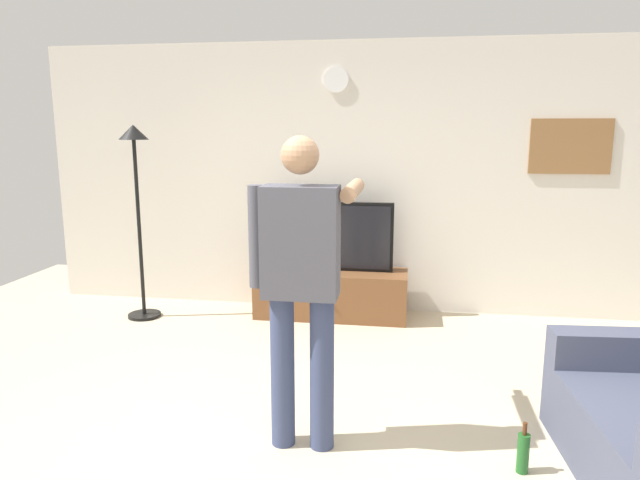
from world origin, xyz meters
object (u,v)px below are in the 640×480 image
at_px(framed_picture, 570,146).
at_px(floor_lamp, 136,182).
at_px(beverage_bottle, 523,452).
at_px(wall_clock, 336,80).
at_px(person_standing_nearer_lamp, 302,275).
at_px(tv_stand, 331,293).
at_px(television, 332,236).

relative_size(framed_picture, floor_lamp, 0.39).
bearing_deg(beverage_bottle, wall_clock, 116.70).
height_order(framed_picture, person_standing_nearer_lamp, framed_picture).
bearing_deg(wall_clock, person_standing_nearer_lamp, -86.72).
bearing_deg(wall_clock, beverage_bottle, -63.30).
relative_size(tv_stand, beverage_bottle, 5.11).
bearing_deg(wall_clock, tv_stand, -90.00).
relative_size(framed_picture, person_standing_nearer_lamp, 0.41).
bearing_deg(framed_picture, tv_stand, -172.45).
relative_size(floor_lamp, beverage_bottle, 6.45).
distance_m(television, floor_lamp, 1.96).
relative_size(wall_clock, beverage_bottle, 0.84).
distance_m(television, beverage_bottle, 2.96).
distance_m(framed_picture, beverage_bottle, 3.29).
height_order(framed_picture, floor_lamp, framed_picture).
bearing_deg(framed_picture, beverage_bottle, -106.78).
relative_size(television, person_standing_nearer_lamp, 0.66).
distance_m(television, wall_clock, 1.53).
distance_m(wall_clock, floor_lamp, 2.17).
height_order(floor_lamp, person_standing_nearer_lamp, floor_lamp).
bearing_deg(tv_stand, floor_lamp, -170.42).
xyz_separation_m(tv_stand, framed_picture, (2.23, 0.30, 1.45)).
xyz_separation_m(television, person_standing_nearer_lamp, (0.15, -2.42, 0.23)).
relative_size(wall_clock, floor_lamp, 0.13).
bearing_deg(tv_stand, wall_clock, 90.00).
bearing_deg(television, framed_picture, 6.37).
bearing_deg(television, person_standing_nearer_lamp, -86.39).
distance_m(tv_stand, framed_picture, 2.67).
height_order(television, framed_picture, framed_picture).
bearing_deg(framed_picture, television, -173.63).
distance_m(tv_stand, person_standing_nearer_lamp, 2.51).
distance_m(tv_stand, beverage_bottle, 2.84).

